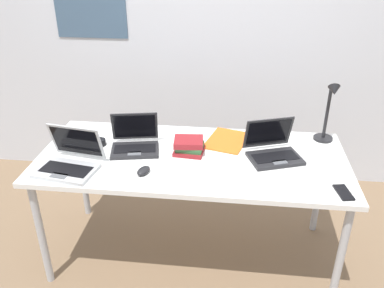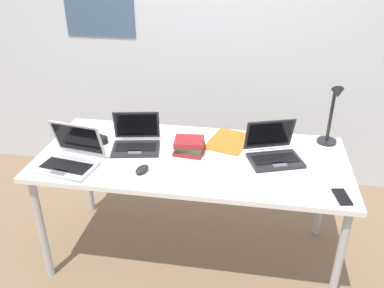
{
  "view_description": "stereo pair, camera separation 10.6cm",
  "coord_description": "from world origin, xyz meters",
  "views": [
    {
      "loc": [
        0.24,
        -2.06,
        1.91
      ],
      "look_at": [
        0.0,
        0.0,
        0.82
      ],
      "focal_mm": 37.89,
      "sensor_mm": 36.0,
      "label": 1
    },
    {
      "loc": [
        0.34,
        -2.04,
        1.91
      ],
      "look_at": [
        0.0,
        0.0,
        0.82
      ],
      "focal_mm": 37.89,
      "sensor_mm": 36.0,
      "label": 2
    }
  ],
  "objects": [
    {
      "name": "desk",
      "position": [
        0.0,
        0.0,
        0.68
      ],
      "size": [
        1.8,
        0.8,
        0.74
      ],
      "color": "white",
      "rests_on": "ground_plane"
    },
    {
      "name": "wall_back",
      "position": [
        -0.0,
        1.1,
        1.3
      ],
      "size": [
        6.0,
        0.13,
        2.6
      ],
      "color": "silver",
      "rests_on": "ground_plane"
    },
    {
      "name": "laptop_front_right",
      "position": [
        0.47,
        0.05,
        0.78
      ],
      "size": [
        0.36,
        0.34,
        0.22
      ],
      "color": "#232326",
      "rests_on": "desk"
    },
    {
      "name": "computer_mouse",
      "position": [
        -0.24,
        -0.22,
        0.76
      ],
      "size": [
        0.09,
        0.11,
        0.03
      ],
      "primitive_type": "ellipsoid",
      "rotation": [
        0.0,
        0.0,
        -0.36
      ],
      "color": "black",
      "rests_on": "desk"
    },
    {
      "name": "laptop_far_corner",
      "position": [
        -0.35,
        0.05,
        0.78
      ],
      "size": [
        0.32,
        0.29,
        0.21
      ],
      "color": "#232326",
      "rests_on": "desk"
    },
    {
      "name": "headphones",
      "position": [
        -0.65,
        0.07,
        0.76
      ],
      "size": [
        0.21,
        0.18,
        0.04
      ],
      "color": "black",
      "rests_on": "desk"
    },
    {
      "name": "book_stack",
      "position": [
        -0.02,
        0.05,
        0.78
      ],
      "size": [
        0.19,
        0.17,
        0.09
      ],
      "color": "maroon",
      "rests_on": "desk"
    },
    {
      "name": "cell_phone",
      "position": [
        0.8,
        -0.29,
        0.74
      ],
      "size": [
        0.09,
        0.15,
        0.01
      ],
      "primitive_type": "cube",
      "rotation": [
        0.0,
        0.0,
        0.19
      ],
      "color": "black",
      "rests_on": "desk"
    },
    {
      "name": "desk_lamp",
      "position": [
        0.8,
        0.28,
        0.94
      ],
      "size": [
        0.12,
        0.18,
        0.4
      ],
      "color": "black",
      "rests_on": "desk"
    },
    {
      "name": "ground_plane",
      "position": [
        0.0,
        0.0,
        0.0
      ],
      "size": [
        12.0,
        12.0,
        0.0
      ],
      "primitive_type": "plane",
      "color": "#7A6047"
    },
    {
      "name": "paper_folder_front_left",
      "position": [
        0.2,
        0.22,
        0.74
      ],
      "size": [
        0.3,
        0.36,
        0.01
      ],
      "primitive_type": "cube",
      "rotation": [
        0.0,
        0.0,
        -0.27
      ],
      "color": "orange",
      "rests_on": "desk"
    },
    {
      "name": "laptop_front_left",
      "position": [
        -0.66,
        -0.22,
        0.79
      ],
      "size": [
        0.35,
        0.33,
        0.23
      ],
      "color": "#B7BABC",
      "rests_on": "desk"
    },
    {
      "name": "pill_bottle",
      "position": [
        -0.84,
        0.11,
        0.78
      ],
      "size": [
        0.04,
        0.04,
        0.08
      ],
      "color": "gold",
      "rests_on": "desk"
    }
  ]
}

